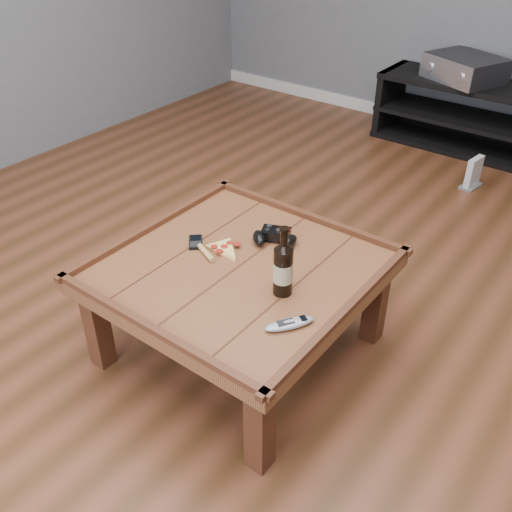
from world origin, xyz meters
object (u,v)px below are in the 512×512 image
Objects in this scene: media_console at (473,117)px; game_controller at (275,237)px; remote_control at (290,324)px; game_console at (473,174)px; coffee_table at (240,278)px; av_receiver at (465,68)px; pizza_slice at (222,249)px; smartphone at (196,242)px; beer_bottle at (283,268)px.

game_controller reaches higher than media_console.
game_console is (-0.11, 2.33, -0.37)m from remote_control.
coffee_table is at bearing -172.68° from remote_control.
coffee_table is 4.95× the size of game_console.
av_receiver is at bearing 92.69° from coffee_table.
game_controller is 0.76× the size of pizza_slice.
game_controller reaches higher than coffee_table.
media_console reaches higher than game_console.
coffee_table is 0.74× the size of media_console.
pizza_slice is at bearing -31.40° from smartphone.
beer_bottle is 0.36m from game_controller.
coffee_table is 3.95× the size of pizza_slice.
game_controller is at bearing 76.10° from pizza_slice.
game_controller is 0.96× the size of game_console.
av_receiver is at bearing 69.61° from game_controller.
media_console is 2.81m from beer_bottle.
media_console is 7.02× the size of game_controller.
av_receiver is 0.86m from game_console.
media_console is at bearing 90.00° from coffee_table.
media_console is at bearing 94.84° from beer_bottle.
game_controller reaches higher than pizza_slice.
pizza_slice is 1.43× the size of remote_control.
game_controller is (-0.22, 0.26, -0.09)m from beer_bottle.
media_console reaches higher than smartphone.
beer_bottle reaches higher than coffee_table.
game_controller is 0.23m from pizza_slice.
coffee_table is at bearing 171.16° from beer_bottle.
smartphone is at bearing -69.54° from av_receiver.
pizza_slice is at bearing -150.64° from game_controller.
av_receiver reaches higher than remote_control.
beer_bottle is (0.24, -0.04, 0.17)m from coffee_table.
game_controller is 1.77× the size of smartphone.
media_console is at bearing 110.46° from pizza_slice.
remote_control is at bearing -72.31° from game_controller.
av_receiver is (-0.13, -0.01, 0.34)m from media_console.
media_console is at bearing 120.71° from game_console.
beer_bottle is 0.22m from remote_control.
remote_control is (0.37, -2.93, 0.22)m from media_console.
beer_bottle is 1.36× the size of game_console.
game_controller is at bearing 87.15° from coffee_table.
pizza_slice is at bearing 167.75° from beer_bottle.
smartphone is at bearing -164.30° from remote_control.
av_receiver reaches higher than pizza_slice.
beer_bottle is 0.39m from pizza_slice.
media_console is at bearing 130.51° from remote_control.
beer_bottle reaches higher than remote_control.
smartphone is 0.54× the size of game_console.
media_console is 6.72× the size of game_console.
game_console is at bearing 83.28° from coffee_table.
pizza_slice is at bearing -92.69° from media_console.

